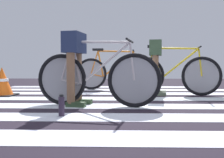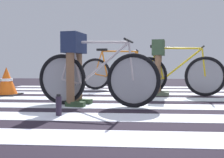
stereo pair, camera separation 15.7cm
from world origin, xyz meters
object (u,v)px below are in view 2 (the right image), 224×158
object	(u,v)px
cyclist_2_of_3	(159,60)
traffic_cone	(7,82)
cyclist_1_of_3	(75,59)
water_bottle	(59,106)
bicycle_2_of_3	(176,75)
bicycle_1_of_3	(96,78)
bicycle_3_of_3	(117,73)

from	to	relation	value
cyclist_2_of_3	traffic_cone	bearing A→B (deg)	-165.67
cyclist_1_of_3	cyclist_2_of_3	xyz separation A→B (m)	(1.30, 1.31, 0.01)
cyclist_1_of_3	traffic_cone	distance (m)	1.91
cyclist_2_of_3	water_bottle	world-z (taller)	cyclist_2_of_3
cyclist_1_of_3	bicycle_2_of_3	world-z (taller)	cyclist_1_of_3
bicycle_1_of_3	cyclist_2_of_3	world-z (taller)	cyclist_2_of_3
cyclist_1_of_3	water_bottle	size ratio (longest dim) A/B	4.21
bicycle_3_of_3	water_bottle	distance (m)	3.04
bicycle_3_of_3	cyclist_2_of_3	bearing A→B (deg)	-42.56
bicycle_2_of_3	cyclist_2_of_3	world-z (taller)	cyclist_2_of_3
cyclist_2_of_3	bicycle_2_of_3	bearing A→B (deg)	0.00
bicycle_3_of_3	bicycle_2_of_3	bearing A→B (deg)	-35.10
traffic_cone	bicycle_3_of_3	bearing A→B (deg)	29.71
cyclist_1_of_3	bicycle_3_of_3	distance (m)	2.29
cyclist_1_of_3	traffic_cone	bearing A→B (deg)	155.73
bicycle_1_of_3	water_bottle	bearing A→B (deg)	-103.55
bicycle_3_of_3	traffic_cone	bearing A→B (deg)	-144.64
bicycle_1_of_3	traffic_cone	world-z (taller)	bicycle_1_of_3
bicycle_3_of_3	water_bottle	bearing A→B (deg)	-93.82
bicycle_2_of_3	cyclist_2_of_3	bearing A→B (deg)	-180.00
bicycle_1_of_3	traffic_cone	distance (m)	2.16
bicycle_1_of_3	cyclist_1_of_3	distance (m)	0.41
cyclist_1_of_3	bicycle_3_of_3	xyz separation A→B (m)	(0.48, 2.23, -0.26)
bicycle_1_of_3	bicycle_2_of_3	distance (m)	1.85
bicycle_1_of_3	bicycle_3_of_3	bearing A→B (deg)	96.74
bicycle_1_of_3	cyclist_1_of_3	world-z (taller)	cyclist_1_of_3
bicycle_1_of_3	cyclist_2_of_3	xyz separation A→B (m)	(1.00, 1.37, 0.27)
bicycle_3_of_3	water_bottle	world-z (taller)	bicycle_3_of_3
cyclist_2_of_3	bicycle_3_of_3	bearing A→B (deg)	141.55
bicycle_1_of_3	water_bottle	world-z (taller)	bicycle_1_of_3
cyclist_1_of_3	bicycle_2_of_3	bearing A→B (deg)	49.16
cyclist_1_of_3	water_bottle	distance (m)	0.93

